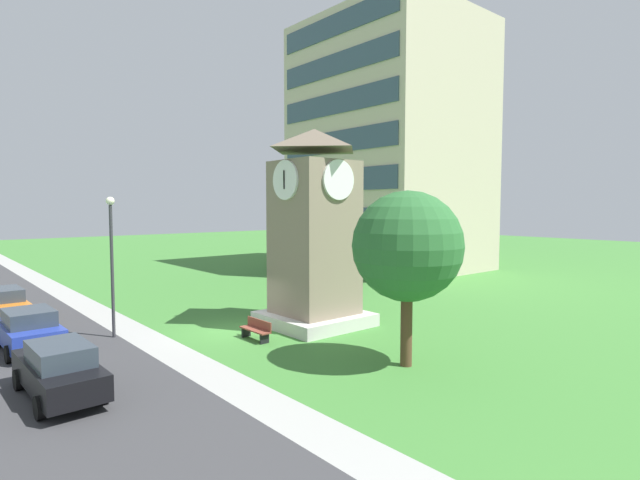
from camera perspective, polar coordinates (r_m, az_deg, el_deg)
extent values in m
plane|color=#3D7A33|center=(23.64, -10.13, -10.33)|extent=(160.00, 160.00, 0.00)
cube|color=#38383A|center=(20.99, -29.73, -12.62)|extent=(120.00, 7.20, 0.01)
cube|color=#9E9E99|center=(22.15, -18.24, -11.44)|extent=(120.00, 1.60, 0.01)
cube|color=beige|center=(46.85, 8.10, 10.51)|extent=(14.84, 13.36, 22.40)
cube|color=#384C60|center=(41.97, 1.84, -1.82)|extent=(13.65, 0.10, 1.80)
cube|color=#384C60|center=(41.77, 1.85, 2.56)|extent=(13.65, 0.10, 1.80)
cube|color=#384C60|center=(41.82, 1.86, 6.94)|extent=(13.65, 0.10, 1.80)
cube|color=#384C60|center=(42.11, 1.87, 11.30)|extent=(13.65, 0.10, 1.80)
cube|color=#384C60|center=(42.63, 1.88, 15.56)|extent=(13.65, 0.10, 1.80)
cube|color=#384C60|center=(43.39, 1.89, 19.71)|extent=(13.65, 0.10, 1.80)
cube|color=#384C60|center=(44.37, 1.90, 23.69)|extent=(13.65, 0.10, 1.80)
cube|color=gray|center=(23.85, -0.65, -0.45)|extent=(3.33, 3.33, 7.96)
cube|color=beige|center=(24.41, -0.64, -9.09)|extent=(4.50, 4.50, 0.60)
pyramid|color=#6A5D4D|center=(23.99, -0.66, 11.54)|extent=(3.66, 3.66, 1.02)
cylinder|color=white|center=(22.76, -4.03, 6.95)|extent=(1.83, 0.12, 1.83)
cylinder|color=white|center=(22.51, 2.16, 6.99)|extent=(0.12, 1.83, 1.83)
cube|color=black|center=(22.72, -4.18, 7.37)|extent=(0.05, 0.09, 0.55)
cube|color=black|center=(22.71, -4.20, 6.96)|extent=(0.06, 0.04, 0.82)
cube|color=brown|center=(21.84, -7.54, -10.28)|extent=(1.80, 0.49, 0.06)
cube|color=brown|center=(21.90, -7.06, -9.61)|extent=(1.80, 0.06, 0.40)
cube|color=black|center=(22.48, -8.55, -10.47)|extent=(0.08, 0.43, 0.45)
cube|color=black|center=(21.32, -6.46, -11.25)|extent=(0.08, 0.43, 0.45)
cylinder|color=#333338|center=(23.51, -22.92, -3.40)|extent=(0.14, 0.14, 5.85)
sphere|color=#F2EFCC|center=(23.33, -23.13, 4.18)|extent=(0.36, 0.36, 0.36)
cylinder|color=#513823|center=(18.36, 9.97, -9.70)|extent=(0.43, 0.43, 2.98)
sphere|color=#2A642F|center=(17.90, 10.08, -0.69)|extent=(3.99, 3.99, 3.99)
cube|color=orange|center=(29.81, -32.84, -6.53)|extent=(4.80, 1.86, 0.76)
cube|color=#2D3842|center=(29.47, -32.82, -5.31)|extent=(2.42, 1.60, 0.60)
cylinder|color=black|center=(31.44, -31.66, -6.68)|extent=(0.66, 0.23, 0.66)
cylinder|color=black|center=(28.58, -30.64, -7.65)|extent=(0.66, 0.23, 0.66)
cube|color=#23389E|center=(23.34, -30.69, -9.22)|extent=(4.44, 1.96, 0.76)
cube|color=#2D3842|center=(22.99, -30.65, -7.68)|extent=(2.23, 1.69, 0.60)
cylinder|color=black|center=(24.90, -29.17, -9.26)|extent=(0.66, 0.23, 0.66)
cylinder|color=black|center=(21.97, -32.36, -11.10)|extent=(0.66, 0.23, 0.66)
cylinder|color=black|center=(22.31, -27.65, -10.71)|extent=(0.66, 0.23, 0.66)
cube|color=black|center=(17.43, -28.00, -13.50)|extent=(4.70, 1.80, 0.76)
cube|color=#2D3842|center=(17.03, -27.88, -11.53)|extent=(2.36, 1.55, 0.60)
cylinder|color=black|center=(18.75, -31.57, -13.62)|extent=(0.66, 0.23, 0.66)
cylinder|color=black|center=(19.08, -26.50, -13.14)|extent=(0.66, 0.23, 0.66)
cylinder|color=black|center=(16.05, -29.71, -16.51)|extent=(0.66, 0.23, 0.66)
cylinder|color=black|center=(16.43, -23.79, -15.84)|extent=(0.66, 0.23, 0.66)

